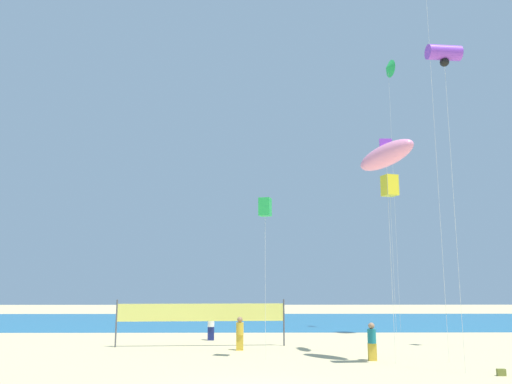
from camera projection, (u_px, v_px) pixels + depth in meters
The scene contains 11 objects.
ocean_band at pixel (252, 321), 43.54m from camera, with size 120.00×20.00×0.01m, color #1E6B99.
beachgoer_teal_shirt at pixel (372, 340), 21.92m from camera, with size 0.36×0.36×1.58m.
beachgoer_mustard_shirt at pixel (240, 332), 25.19m from camera, with size 0.37×0.37×1.60m.
beachgoer_white_shirt at pixel (211, 324), 29.49m from camera, with size 0.38×0.38×1.66m.
volleyball_net at pixel (201, 314), 26.83m from camera, with size 8.80×0.61×2.40m.
beach_handbag at pixel (501, 372), 18.30m from camera, with size 0.30×0.15×0.24m, color olive.
kite_green_box at pixel (265, 207), 23.15m from camera, with size 0.63×0.63×7.06m.
kite_yellow_box at pixel (390, 186), 33.42m from camera, with size 1.08×1.08×10.19m.
kite_green_delta at pixel (388, 69), 37.45m from camera, with size 0.70×1.36×19.37m.
kite_pink_inflatable at pixel (386, 155), 22.53m from camera, with size 2.66×2.81×9.59m.
kite_violet_tube at pixel (444, 54), 20.96m from camera, with size 1.43×0.76×12.89m.
Camera 1 is at (-0.12, -15.79, 3.33)m, focal length 35.91 mm.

